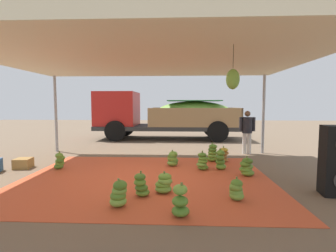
# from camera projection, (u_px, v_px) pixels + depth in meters

# --- Properties ---
(ground_plane) EXTENTS (40.00, 40.00, 0.00)m
(ground_plane) POSITION_uv_depth(u_px,v_px,m) (157.00, 154.00, 8.97)
(ground_plane) COLOR brown
(tarp_orange) EXTENTS (5.84, 4.67, 0.01)m
(tarp_orange) POSITION_uv_depth(u_px,v_px,m) (146.00, 178.00, 5.98)
(tarp_orange) COLOR #D1512D
(tarp_orange) RESTS_ON ground
(tent_canopy) EXTENTS (8.00, 7.00, 2.87)m
(tent_canopy) POSITION_uv_depth(u_px,v_px,m) (145.00, 59.00, 5.66)
(tent_canopy) COLOR #9EA0A5
(tent_canopy) RESTS_ON ground
(banana_bunch_0) EXTENTS (0.41, 0.41, 0.52)m
(banana_bunch_0) POSITION_uv_depth(u_px,v_px,m) (203.00, 162.00, 6.71)
(banana_bunch_0) COLOR #60932D
(banana_bunch_0) RESTS_ON tarp_orange
(banana_bunch_1) EXTENTS (0.42, 0.41, 0.45)m
(banana_bunch_1) POSITION_uv_depth(u_px,v_px,m) (173.00, 159.00, 7.13)
(banana_bunch_1) COLOR #6B9E38
(banana_bunch_1) RESTS_ON tarp_orange
(banana_bunch_2) EXTENTS (0.46, 0.48, 0.48)m
(banana_bunch_2) POSITION_uv_depth(u_px,v_px,m) (223.00, 155.00, 7.69)
(banana_bunch_2) COLOR #996628
(banana_bunch_2) RESTS_ON tarp_orange
(banana_bunch_3) EXTENTS (0.36, 0.39, 0.43)m
(banana_bunch_3) POSITION_uv_depth(u_px,v_px,m) (236.00, 190.00, 4.58)
(banana_bunch_3) COLOR #6B9E38
(banana_bunch_3) RESTS_ON tarp_orange
(banana_bunch_4) EXTENTS (0.38, 0.39, 0.54)m
(banana_bunch_4) POSITION_uv_depth(u_px,v_px,m) (180.00, 202.00, 3.89)
(banana_bunch_4) COLOR #518428
(banana_bunch_4) RESTS_ON tarp_orange
(banana_bunch_5) EXTENTS (0.37, 0.35, 0.49)m
(banana_bunch_5) POSITION_uv_depth(u_px,v_px,m) (141.00, 186.00, 4.76)
(banana_bunch_5) COLOR #60932D
(banana_bunch_5) RESTS_ON tarp_orange
(banana_bunch_6) EXTENTS (0.41, 0.41, 0.49)m
(banana_bunch_6) POSITION_uv_depth(u_px,v_px,m) (119.00, 194.00, 4.28)
(banana_bunch_6) COLOR #75A83D
(banana_bunch_6) RESTS_ON tarp_orange
(banana_bunch_7) EXTENTS (0.46, 0.46, 0.48)m
(banana_bunch_7) POSITION_uv_depth(u_px,v_px,m) (247.00, 167.00, 6.15)
(banana_bunch_7) COLOR #60932D
(banana_bunch_7) RESTS_ON tarp_orange
(banana_bunch_8) EXTENTS (0.38, 0.35, 0.49)m
(banana_bunch_8) POSITION_uv_depth(u_px,v_px,m) (60.00, 161.00, 6.79)
(banana_bunch_8) COLOR #477523
(banana_bunch_8) RESTS_ON tarp_orange
(banana_bunch_9) EXTENTS (0.38, 0.38, 0.57)m
(banana_bunch_9) POSITION_uv_depth(u_px,v_px,m) (220.00, 160.00, 6.73)
(banana_bunch_9) COLOR #60932D
(banana_bunch_9) RESTS_ON tarp_orange
(banana_bunch_10) EXTENTS (0.41, 0.41, 0.42)m
(banana_bunch_10) POSITION_uv_depth(u_px,v_px,m) (164.00, 183.00, 4.98)
(banana_bunch_10) COLOR #6B9E38
(banana_bunch_10) RESTS_ON tarp_orange
(banana_bunch_11) EXTENTS (0.42, 0.42, 0.58)m
(banana_bunch_11) POSITION_uv_depth(u_px,v_px,m) (212.00, 153.00, 7.72)
(banana_bunch_11) COLOR #60932D
(banana_bunch_11) RESTS_ON tarp_orange
(cargo_truck_main) EXTENTS (7.18, 2.43, 2.40)m
(cargo_truck_main) POSITION_uv_depth(u_px,v_px,m) (163.00, 115.00, 12.88)
(cargo_truck_main) COLOR #2D2D2D
(cargo_truck_main) RESTS_ON ground
(worker_0) EXTENTS (0.56, 0.34, 1.53)m
(worker_0) POSITION_uv_depth(u_px,v_px,m) (247.00, 129.00, 8.90)
(worker_0) COLOR silver
(worker_0) RESTS_ON ground
(crate_1) EXTENTS (0.46, 0.46, 0.27)m
(crate_1) POSITION_uv_depth(u_px,v_px,m) (23.00, 163.00, 6.92)
(crate_1) COLOR olive
(crate_1) RESTS_ON ground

